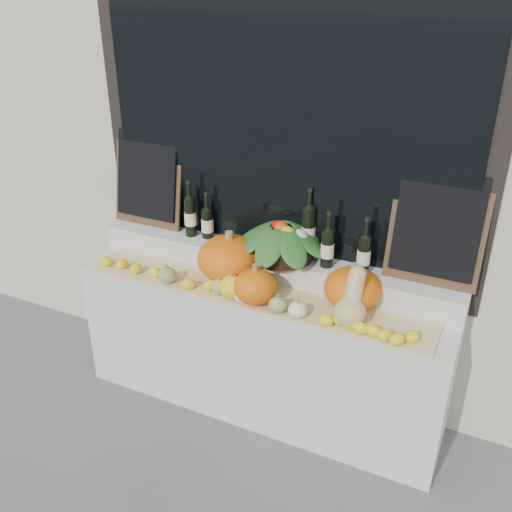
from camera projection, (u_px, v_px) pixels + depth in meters
storefront_facade at (314, 30)px, 3.35m from camera, size 7.00×0.94×4.50m
display_sill at (261, 347)px, 3.60m from camera, size 2.30×0.55×0.88m
rear_tier at (272, 264)px, 3.48m from camera, size 2.30×0.25×0.16m
straw_bedding at (252, 295)px, 3.29m from camera, size 2.10×0.32×0.02m
pumpkin_left at (230, 258)px, 3.38m from camera, size 0.45×0.45×0.27m
pumpkin_right at (353, 289)px, 3.10m from camera, size 0.36×0.36×0.23m
pumpkin_center at (255, 287)px, 3.15m from camera, size 0.31×0.31×0.20m
butternut_squash at (352, 303)px, 2.96m from camera, size 0.17×0.22×0.30m
decorative_gourds at (255, 296)px, 3.15m from camera, size 1.23×0.14×0.17m
lemon_heap at (244, 297)px, 3.18m from camera, size 2.20×0.16×0.06m
produce_bowl at (281, 239)px, 3.36m from camera, size 0.60×0.60×0.23m
wine_bottle_far_left at (190, 216)px, 3.60m from camera, size 0.08×0.08×0.37m
wine_bottle_near_left at (207, 223)px, 3.59m from camera, size 0.08×0.08×0.30m
wine_bottle_tall at (308, 231)px, 3.35m from camera, size 0.08×0.08×0.42m
wine_bottle_near_right at (327, 248)px, 3.24m from camera, size 0.08×0.08×0.34m
wine_bottle_far_right at (364, 254)px, 3.16m from camera, size 0.08×0.08×0.34m
chalkboard_left at (147, 177)px, 3.70m from camera, size 0.50×0.14×0.61m
chalkboard_right at (437, 227)px, 2.99m from camera, size 0.50×0.14×0.61m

